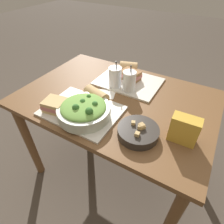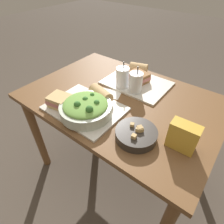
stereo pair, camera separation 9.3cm
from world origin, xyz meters
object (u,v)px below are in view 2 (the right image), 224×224
Objects in this scene: drink_cup_red at (136,83)px; chip_bag at (183,137)px; baguette_near at (101,94)px; napkin_folded at (110,94)px; soup_bowl at (136,134)px; sandwich_near at (60,101)px; salad_bowl at (86,107)px; sandwich_far at (139,77)px; baguette_far at (139,68)px; drink_cup_dark at (122,78)px.

chip_bag is (0.41, -0.25, -0.00)m from drink_cup_red.
napkin_folded is (-0.01, 0.10, -0.05)m from baguette_near.
sandwich_near is (-0.48, -0.06, 0.02)m from soup_bowl.
soup_bowl is at bearing -32.92° from napkin_folded.
baguette_near is (-0.33, 0.12, 0.03)m from soup_bowl.
salad_bowl is at bearing -174.92° from soup_bowl.
sandwich_far is 1.06× the size of baguette_far.
baguette_far is at bearing 87.54° from napkin_folded.
baguette_far reaches higher than napkin_folded.
sandwich_far is 0.59m from chip_bag.
soup_bowl is at bearing -46.44° from sandwich_far.
soup_bowl is at bearing -2.77° from sandwich_near.
drink_cup_dark is 1.08× the size of napkin_folded.
soup_bowl is 1.47× the size of chip_bag.
drink_cup_red reaches higher than soup_bowl.
napkin_folded is at bearing 147.08° from soup_bowl.
drink_cup_dark reaches higher than napkin_folded.
salad_bowl is at bearing 1.52° from sandwich_near.
soup_bowl is 0.21m from chip_bag.
soup_bowl is 1.42× the size of baguette_far.
drink_cup_red is at bearing 75.03° from salad_bowl.
baguette_far is 0.33m from napkin_folded.
drink_cup_dark reaches higher than salad_bowl.
salad_bowl is 0.48m from sandwich_far.
baguette_near is 0.23m from drink_cup_red.
salad_bowl reaches higher than soup_bowl.
drink_cup_red is at bearing 45.22° from sandwich_near.
drink_cup_red reaches higher than baguette_far.
soup_bowl is 0.52m from sandwich_far.
drink_cup_dark is at bearing 151.74° from chip_bag.
baguette_near is 0.93× the size of drink_cup_red.
sandwich_near is 0.24m from baguette_near.
baguette_near reaches higher than soup_bowl.
salad_bowl is 1.39× the size of soup_bowl.
salad_bowl is 0.18m from sandwich_near.
drink_cup_red is (0.11, -0.22, 0.02)m from baguette_far.
napkin_folded is at bearing 96.65° from salad_bowl.
drink_cup_red is (0.05, -0.13, 0.03)m from sandwich_far.
sandwich_near is 1.00× the size of chip_bag.
baguette_near is at bearing -119.15° from drink_cup_red.
salad_bowl is 0.31m from soup_bowl.
salad_bowl is at bearing -170.36° from chip_bag.
salad_bowl is at bearing -81.77° from sandwich_far.
drink_cup_dark reaches higher than sandwich_near.
soup_bowl is at bearing 5.08° from salad_bowl.
sandwich_far is at bearing 73.04° from napkin_folded.
drink_cup_red is at bearing 41.44° from napkin_folded.
baguette_far is (-0.32, 0.54, 0.03)m from soup_bowl.
drink_cup_red is at bearing -14.22° from baguette_near.
chip_bag is (0.50, 0.10, 0.01)m from salad_bowl.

